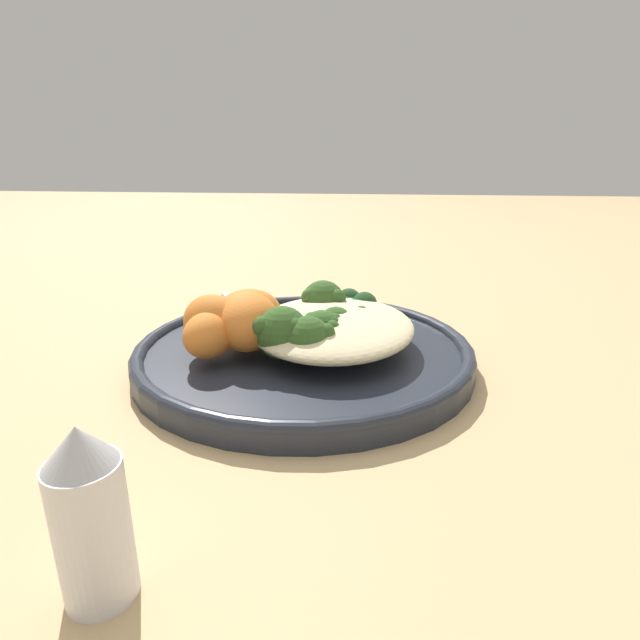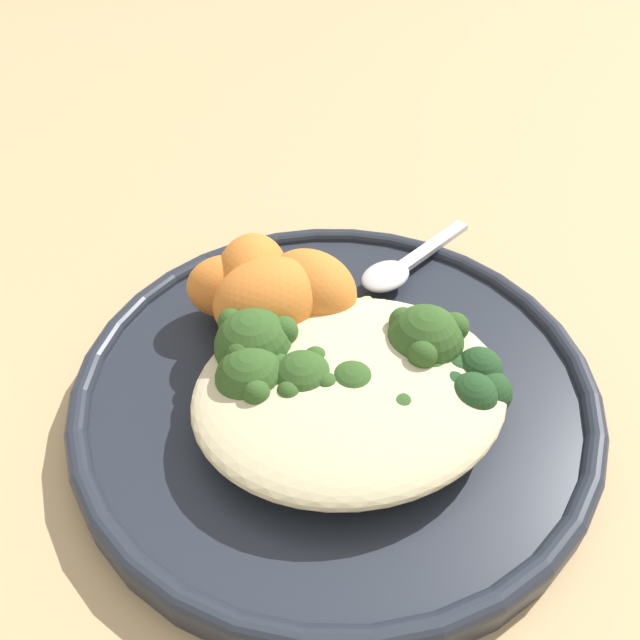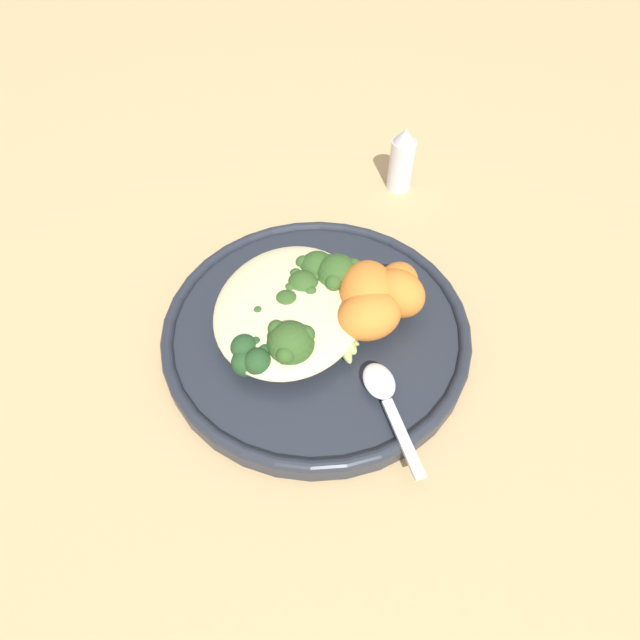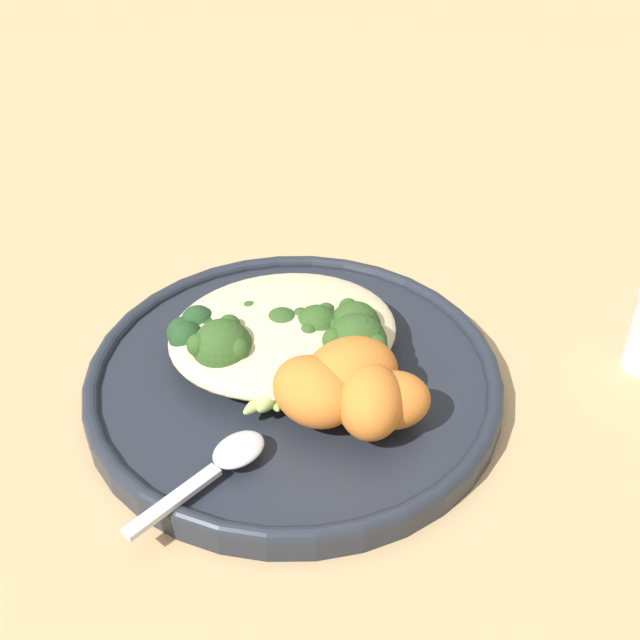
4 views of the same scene
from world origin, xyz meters
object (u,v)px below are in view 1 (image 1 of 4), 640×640
at_px(broccoli_stalk_4, 337,322).
at_px(spoon, 242,310).
at_px(sweet_potato_chunk_3, 213,322).
at_px(broccoli_stalk_5, 321,315).
at_px(quinoa_mound, 333,327).
at_px(kale_tuft, 354,306).
at_px(salt_shaker, 90,516).
at_px(sweet_potato_chunk_0, 210,335).
at_px(broccoli_stalk_0, 282,332).
at_px(broccoli_stalk_6, 320,303).
at_px(broccoli_stalk_2, 308,328).
at_px(sweet_potato_chunk_2, 247,321).
at_px(broccoli_stalk_1, 300,336).
at_px(broccoli_stalk_3, 321,323).
at_px(sweet_potato_chunk_1, 249,313).
at_px(plate, 305,351).

distance_m(broccoli_stalk_4, spoon, 0.11).
relative_size(broccoli_stalk_4, sweet_potato_chunk_3, 1.98).
bearing_deg(broccoli_stalk_5, spoon, 141.75).
relative_size(quinoa_mound, broccoli_stalk_5, 1.91).
bearing_deg(broccoli_stalk_4, kale_tuft, 74.99).
xyz_separation_m(spoon, salt_shaker, (0.32, 0.03, 0.01)).
bearing_deg(sweet_potato_chunk_0, broccoli_stalk_0, 99.56).
relative_size(broccoli_stalk_6, kale_tuft, 1.84).
bearing_deg(broccoli_stalk_2, sweet_potato_chunk_2, -118.17).
height_order(broccoli_stalk_1, salt_shaker, salt_shaker).
distance_m(broccoli_stalk_0, spoon, 0.12).
relative_size(broccoli_stalk_1, broccoli_stalk_3, 1.33).
height_order(broccoli_stalk_5, salt_shaker, salt_shaker).
height_order(broccoli_stalk_3, broccoli_stalk_5, broccoli_stalk_3).
bearing_deg(broccoli_stalk_3, spoon, 165.30).
distance_m(broccoli_stalk_6, sweet_potato_chunk_1, 0.07).
bearing_deg(quinoa_mound, sweet_potato_chunk_2, -71.24).
xyz_separation_m(broccoli_stalk_4, sweet_potato_chunk_1, (0.02, -0.08, 0.01)).
bearing_deg(broccoli_stalk_6, plate, -130.58).
distance_m(broccoli_stalk_1, spoon, 0.12).
xyz_separation_m(broccoli_stalk_3, broccoli_stalk_6, (-0.04, -0.01, 0.01)).
xyz_separation_m(sweet_potato_chunk_0, sweet_potato_chunk_2, (-0.02, 0.03, 0.01)).
relative_size(sweet_potato_chunk_0, sweet_potato_chunk_1, 0.83).
relative_size(quinoa_mound, broccoli_stalk_2, 1.90).
bearing_deg(broccoli_stalk_4, broccoli_stalk_0, -122.03).
bearing_deg(spoon, sweet_potato_chunk_1, 171.35).
relative_size(plate, broccoli_stalk_4, 2.80).
bearing_deg(plate, spoon, -131.31).
xyz_separation_m(sweet_potato_chunk_1, sweet_potato_chunk_2, (0.03, 0.01, 0.00)).
bearing_deg(broccoli_stalk_5, plate, -125.43).
height_order(broccoli_stalk_5, sweet_potato_chunk_3, sweet_potato_chunk_3).
bearing_deg(broccoli_stalk_2, sweet_potato_chunk_3, -121.82).
bearing_deg(broccoli_stalk_0, sweet_potato_chunk_1, -152.82).
height_order(broccoli_stalk_3, spoon, broccoli_stalk_3).
xyz_separation_m(plate, broccoli_stalk_6, (-0.04, 0.01, 0.03)).
relative_size(sweet_potato_chunk_0, spoon, 0.48).
bearing_deg(broccoli_stalk_2, spoon, 179.66).
distance_m(broccoli_stalk_3, sweet_potato_chunk_2, 0.07).
bearing_deg(sweet_potato_chunk_1, plate, 88.79).
relative_size(broccoli_stalk_0, sweet_potato_chunk_1, 1.57).
bearing_deg(broccoli_stalk_0, kale_tuft, 134.79).
xyz_separation_m(broccoli_stalk_5, salt_shaker, (0.29, -0.06, 0.01)).
bearing_deg(quinoa_mound, broccoli_stalk_5, -160.10).
bearing_deg(broccoli_stalk_4, broccoli_stalk_2, -122.98).
xyz_separation_m(broccoli_stalk_1, broccoli_stalk_3, (-0.04, 0.01, -0.00)).
distance_m(broccoli_stalk_5, sweet_potato_chunk_2, 0.08).
bearing_deg(broccoli_stalk_3, broccoli_stalk_4, 58.49).
height_order(plate, broccoli_stalk_5, broccoli_stalk_5).
relative_size(broccoli_stalk_5, salt_shaker, 1.07).
xyz_separation_m(broccoli_stalk_2, broccoli_stalk_6, (-0.06, 0.00, 0.01)).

